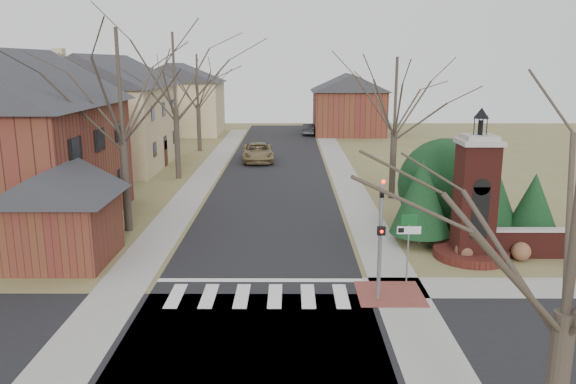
{
  "coord_description": "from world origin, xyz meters",
  "views": [
    {
      "loc": [
        1.14,
        -18.14,
        8.28
      ],
      "look_at": [
        1.05,
        6.0,
        2.68
      ],
      "focal_mm": 35.0,
      "sensor_mm": 36.0,
      "label": 1
    }
  ],
  "objects_px": {
    "traffic_signal_pole": "(381,230)",
    "pickup_truck": "(258,152)",
    "distant_car": "(309,129)",
    "brick_gate_monument": "(474,209)",
    "sign_post": "(408,235)"
  },
  "relations": [
    {
      "from": "distant_car",
      "to": "brick_gate_monument",
      "type": "bearing_deg",
      "value": 103.07
    },
    {
      "from": "pickup_truck",
      "to": "distant_car",
      "type": "height_order",
      "value": "pickup_truck"
    },
    {
      "from": "brick_gate_monument",
      "to": "pickup_truck",
      "type": "relative_size",
      "value": 1.16
    },
    {
      "from": "traffic_signal_pole",
      "to": "sign_post",
      "type": "xyz_separation_m",
      "value": [
        1.29,
        1.41,
        -0.64
      ]
    },
    {
      "from": "traffic_signal_pole",
      "to": "pickup_truck",
      "type": "height_order",
      "value": "traffic_signal_pole"
    },
    {
      "from": "traffic_signal_pole",
      "to": "brick_gate_monument",
      "type": "xyz_separation_m",
      "value": [
        4.7,
        4.42,
        -0.42
      ]
    },
    {
      "from": "traffic_signal_pole",
      "to": "sign_post",
      "type": "bearing_deg",
      "value": 47.57
    },
    {
      "from": "sign_post",
      "to": "pickup_truck",
      "type": "xyz_separation_m",
      "value": [
        -7.19,
        27.17,
        -1.17
      ]
    },
    {
      "from": "brick_gate_monument",
      "to": "pickup_truck",
      "type": "distance_m",
      "value": 26.43
    },
    {
      "from": "traffic_signal_pole",
      "to": "sign_post",
      "type": "relative_size",
      "value": 1.64
    },
    {
      "from": "traffic_signal_pole",
      "to": "distant_car",
      "type": "relative_size",
      "value": 1.14
    },
    {
      "from": "brick_gate_monument",
      "to": "sign_post",
      "type": "bearing_deg",
      "value": -138.58
    },
    {
      "from": "sign_post",
      "to": "brick_gate_monument",
      "type": "height_order",
      "value": "brick_gate_monument"
    },
    {
      "from": "traffic_signal_pole",
      "to": "pickup_truck",
      "type": "relative_size",
      "value": 0.8
    },
    {
      "from": "traffic_signal_pole",
      "to": "pickup_truck",
      "type": "distance_m",
      "value": 29.25
    }
  ]
}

